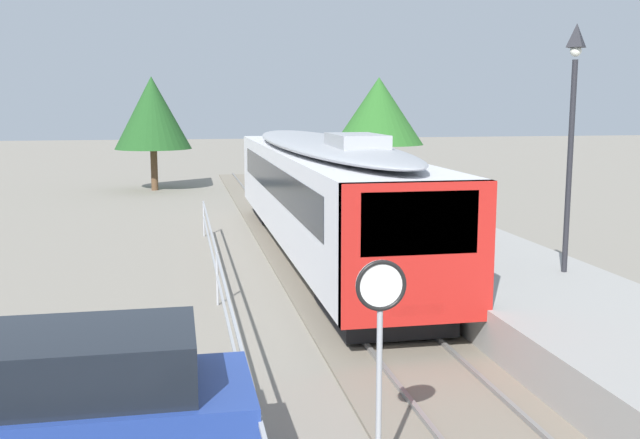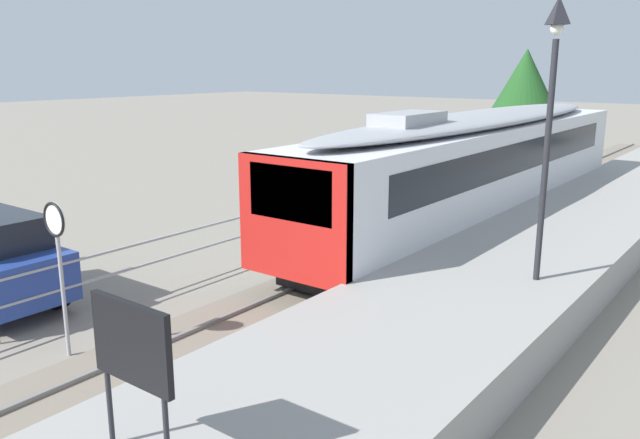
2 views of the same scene
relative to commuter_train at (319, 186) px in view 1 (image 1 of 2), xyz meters
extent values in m
plane|color=gray|center=(-3.00, -3.81, -2.14)|extent=(160.00, 160.00, 0.00)
cube|color=slate|center=(0.00, -3.81, -2.11)|extent=(3.20, 60.00, 0.06)
cube|color=slate|center=(-0.72, -3.81, -2.04)|extent=(0.08, 60.00, 0.08)
cube|color=slate|center=(0.72, -3.81, -2.04)|extent=(0.08, 60.00, 0.08)
cube|color=silver|center=(0.00, 0.11, -0.18)|extent=(2.80, 18.80, 2.55)
cube|color=red|center=(0.00, -9.20, -0.18)|extent=(2.80, 0.24, 2.55)
cube|color=black|center=(0.00, -9.28, 0.38)|extent=(2.13, 0.08, 1.12)
cube|color=black|center=(0.00, 0.11, 0.23)|extent=(2.82, 15.79, 0.92)
ellipsoid|color=#9EA0A5|center=(0.00, 0.11, 1.28)|extent=(2.69, 18.05, 0.44)
cube|color=#9EA0A5|center=(0.00, -4.59, 1.56)|extent=(1.10, 2.20, 0.36)
cube|color=#EAE5C6|center=(0.00, -9.27, -1.17)|extent=(1.00, 0.10, 0.20)
cube|color=black|center=(0.00, -6.90, -1.73)|extent=(2.24, 3.20, 0.55)
cube|color=black|center=(0.00, 7.11, -1.73)|extent=(2.24, 3.20, 0.55)
cube|color=#999691|center=(3.25, -3.81, -1.69)|extent=(3.90, 60.00, 0.90)
cylinder|color=#232328|center=(4.22, -6.76, 1.06)|extent=(0.12, 0.12, 4.60)
pyramid|color=#232328|center=(4.22, -6.76, 3.86)|extent=(0.34, 0.34, 0.50)
sphere|color=silver|center=(4.22, -6.76, 3.54)|extent=(0.24, 0.24, 0.24)
cylinder|color=#9EA0A5|center=(-1.82, -13.29, -1.04)|extent=(0.07, 0.07, 2.20)
cylinder|color=white|center=(-1.82, -13.31, 0.36)|extent=(0.60, 0.03, 0.60)
torus|color=black|center=(-1.82, -13.33, 0.36)|extent=(0.61, 0.05, 0.61)
cube|color=#9EA0A5|center=(-3.30, -13.81, -0.94)|extent=(0.05, 36.00, 0.05)
cylinder|color=#9EA0A5|center=(-3.30, -4.81, -1.52)|extent=(0.06, 0.06, 1.25)
cylinder|color=#9EA0A5|center=(-3.30, 4.19, -1.52)|extent=(0.06, 0.06, 1.25)
cube|color=navy|center=(-5.60, -12.98, -1.28)|extent=(4.61, 1.92, 1.00)
cube|color=black|center=(-5.40, -12.98, -0.44)|extent=(2.91, 1.68, 0.68)
cylinder|color=black|center=(-4.09, -12.14, -1.78)|extent=(0.72, 0.24, 0.72)
cylinder|color=brown|center=(8.15, 23.07, -1.11)|extent=(0.36, 0.36, 2.06)
cone|color=#286023|center=(8.15, 23.07, 1.99)|extent=(5.59, 5.59, 4.14)
cylinder|color=brown|center=(-5.41, 18.65, -1.04)|extent=(0.36, 0.36, 2.21)
cone|color=#1E4C1E|center=(-5.41, 18.65, 1.96)|extent=(4.02, 4.02, 3.79)
camera|label=1|loc=(-4.07, -21.28, 2.43)|focal=41.13mm
camera|label=2|loc=(8.09, -18.93, 2.88)|focal=35.83mm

